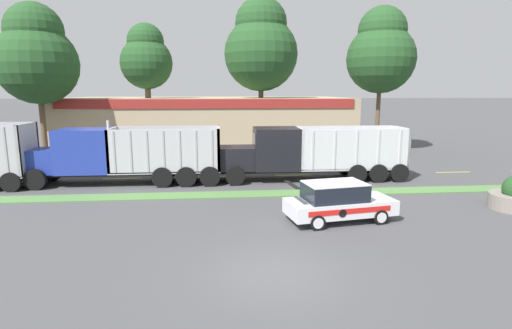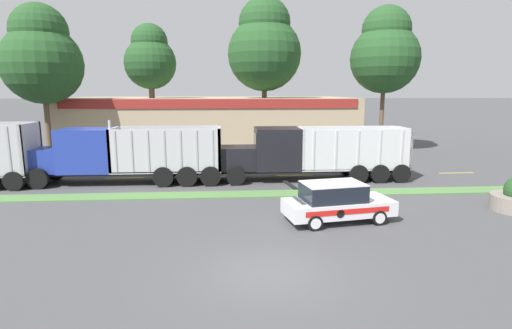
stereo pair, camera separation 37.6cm
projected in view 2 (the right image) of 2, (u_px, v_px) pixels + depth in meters
ground_plane at (269, 273)px, 11.90m from camera, size 600.00×600.00×0.00m
grass_verge at (251, 194)px, 20.89m from camera, size 120.00×1.33×0.06m
centre_line_2 at (35, 179)px, 24.55m from camera, size 2.40×0.14×0.01m
centre_line_3 at (125, 178)px, 24.93m from camera, size 2.40×0.14×0.01m
centre_line_4 at (211, 177)px, 25.31m from camera, size 2.40×0.14×0.01m
centre_line_5 at (295, 175)px, 25.70m from camera, size 2.40×0.14×0.01m
centre_line_6 at (377, 174)px, 26.08m from camera, size 2.40×0.14×0.01m
centre_line_7 at (456, 173)px, 26.46m from camera, size 2.40×0.14×0.01m
dump_truck_lead at (295, 154)px, 24.12m from camera, size 11.61×2.69×3.23m
dump_truck_trail at (109, 156)px, 23.21m from camera, size 11.13×2.61×3.76m
rally_car at (336, 202)px, 16.50m from camera, size 4.70×2.55×1.68m
store_building_backdrop at (214, 121)px, 40.43m from camera, size 26.95×12.10×4.73m
tree_behind_left at (42, 56)px, 31.34m from camera, size 6.21×6.21×12.08m
tree_behind_centre at (385, 52)px, 34.36m from camera, size 5.92×5.92×12.54m
tree_behind_right at (264, 47)px, 35.89m from camera, size 6.63×6.63×13.61m
tree_behind_far_right at (150, 59)px, 35.17m from camera, size 4.54×4.54×11.18m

